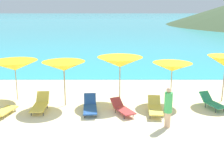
{
  "coord_description": "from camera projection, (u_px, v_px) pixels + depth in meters",
  "views": [
    {
      "loc": [
        0.93,
        -8.81,
        4.52
      ],
      "look_at": [
        0.9,
        5.07,
        1.2
      ],
      "focal_mm": 42.89,
      "sensor_mm": 36.0,
      "label": 1
    }
  ],
  "objects": [
    {
      "name": "lounge_chair_7",
      "position": [
        213.0,
        102.0,
        12.65
      ],
      "size": [
        0.97,
        1.55,
        0.66
      ],
      "rotation": [
        0.0,
        0.0,
        0.33
      ],
      "color": "#268C66",
      "rests_on": "ground_plane"
    },
    {
      "name": "lounge_chair_0",
      "position": [
        91.0,
        106.0,
        12.17
      ],
      "size": [
        0.72,
        1.7,
        0.69
      ],
      "rotation": [
        0.0,
        0.0,
        0.08
      ],
      "color": "#1E478C",
      "rests_on": "ground_plane"
    },
    {
      "name": "umbrella_3",
      "position": [
        64.0,
        66.0,
        12.66
      ],
      "size": [
        2.03,
        2.03,
        2.18
      ],
      "color": "#9E7F59",
      "rests_on": "ground_plane"
    },
    {
      "name": "lounge_chair_9",
      "position": [
        2.0,
        111.0,
        11.66
      ],
      "size": [
        0.89,
        1.67,
        0.66
      ],
      "rotation": [
        0.0,
        0.0,
        2.92
      ],
      "color": "#D8BF4C",
      "rests_on": "ground_plane"
    },
    {
      "name": "umbrella_5",
      "position": [
        173.0,
        67.0,
        13.11
      ],
      "size": [
        2.0,
        2.0,
        2.04
      ],
      "color": "#9E7F59",
      "rests_on": "ground_plane"
    },
    {
      "name": "umbrella_4",
      "position": [
        121.0,
        62.0,
        13.22
      ],
      "size": [
        2.29,
        2.29,
        2.3
      ],
      "color": "#9E7F59",
      "rests_on": "ground_plane"
    },
    {
      "name": "umbrella_2",
      "position": [
        15.0,
        65.0,
        13.52
      ],
      "size": [
        2.49,
        2.49,
        2.07
      ],
      "color": "#9E7F59",
      "rests_on": "ground_plane"
    },
    {
      "name": "lounge_chair_3",
      "position": [
        123.0,
        108.0,
        12.0
      ],
      "size": [
        1.16,
        1.6,
        0.57
      ],
      "rotation": [
        0.0,
        0.0,
        0.47
      ],
      "color": "#A53333",
      "rests_on": "ground_plane"
    },
    {
      "name": "lounge_chair_5",
      "position": [
        41.0,
        104.0,
        12.4
      ],
      "size": [
        0.66,
        1.68,
        0.71
      ],
      "rotation": [
        0.0,
        0.0,
        0.04
      ],
      "color": "#D8BF4C",
      "rests_on": "ground_plane"
    },
    {
      "name": "ground_plane",
      "position": [
        100.0,
        77.0,
        19.38
      ],
      "size": [
        50.0,
        100.0,
        0.3
      ],
      "primitive_type": "cube",
      "color": "beige"
    },
    {
      "name": "ocean_water",
      "position": [
        112.0,
        16.0,
        231.89
      ],
      "size": [
        650.0,
        440.0,
        0.02
      ],
      "primitive_type": "cube",
      "color": "#2DADBC",
      "rests_on": "ground_plane"
    },
    {
      "name": "beachgoer_2",
      "position": [
        169.0,
        107.0,
        10.45
      ],
      "size": [
        0.32,
        0.32,
        1.64
      ],
      "rotation": [
        0.0,
        0.0,
        1.42
      ],
      "color": "#DBAA84",
      "rests_on": "ground_plane"
    },
    {
      "name": "lounge_chair_2",
      "position": [
        156.0,
        107.0,
        12.01
      ],
      "size": [
        0.7,
        1.7,
        0.63
      ],
      "rotation": [
        0.0,
        0.0,
        -0.07
      ],
      "color": "#D8BF4C",
      "rests_on": "ground_plane"
    }
  ]
}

